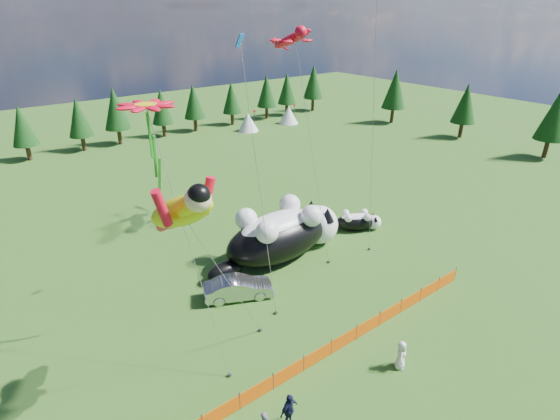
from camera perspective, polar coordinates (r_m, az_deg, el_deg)
name	(u,v)px	position (r m, az deg, el deg)	size (l,w,h in m)	color
ground	(309,320)	(28.02, 3.82, -14.13)	(160.00, 160.00, 0.00)	#0D3309
safety_fence	(344,340)	(26.07, 8.35, -16.48)	(22.06, 0.06, 1.10)	#262626
tree_line	(88,120)	(64.30, -23.78, 10.74)	(90.00, 4.00, 8.00)	black
festival_tents	(183,134)	(63.78, -12.58, 9.73)	(50.00, 3.20, 2.80)	white
cat_large	(283,233)	(33.24, 0.46, -2.98)	(11.89, 4.29, 4.30)	black
cat_small	(358,221)	(38.35, 10.13, -1.43)	(4.26, 3.26, 1.71)	black
car	(239,288)	(29.49, -5.44, -10.09)	(1.59, 4.56, 1.50)	#B0B1B5
spectator_c	(289,411)	(21.94, 1.19, -24.73)	(1.10, 0.56, 1.87)	#121634
spectator_e	(401,355)	(25.29, 15.53, -17.79)	(0.84, 0.54, 1.71)	white
superhero_kite	(181,211)	(18.60, -12.82, -0.19)	(7.55, 5.35, 12.42)	yellow
gecko_kite	(292,39)	(36.18, 1.56, 21.42)	(4.31, 11.06, 17.48)	red
flower_kite	(147,109)	(21.39, -17.02, 12.46)	(3.31, 6.19, 14.18)	red
diamond_kite_a	(242,56)	(25.35, -4.99, 19.43)	(1.02, 4.01, 16.81)	blue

